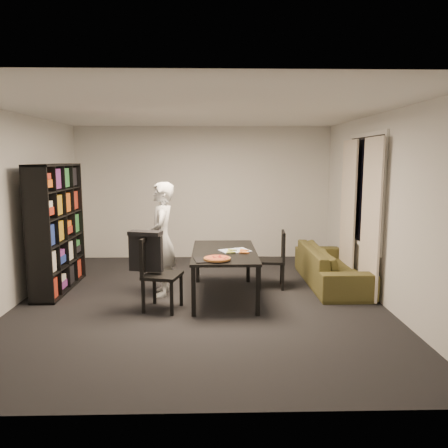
{
  "coord_description": "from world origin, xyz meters",
  "views": [
    {
      "loc": [
        0.19,
        -5.92,
        1.98
      ],
      "look_at": [
        0.34,
        0.26,
        1.05
      ],
      "focal_mm": 35.0,
      "sensor_mm": 36.0,
      "label": 1
    }
  ],
  "objects_px": {
    "chair_right": "(277,255)",
    "pepperoni_pizza": "(217,258)",
    "dining_table": "(224,255)",
    "chair_left": "(156,268)",
    "sofa": "(332,266)",
    "baking_tray": "(210,260)",
    "person": "(161,239)",
    "bookshelf": "(57,228)"
  },
  "relations": [
    {
      "from": "chair_right",
      "to": "pepperoni_pizza",
      "type": "height_order",
      "value": "chair_right"
    },
    {
      "from": "dining_table",
      "to": "chair_right",
      "type": "relative_size",
      "value": 1.85
    },
    {
      "from": "chair_left",
      "to": "chair_right",
      "type": "bearing_deg",
      "value": -47.29
    },
    {
      "from": "dining_table",
      "to": "pepperoni_pizza",
      "type": "xyz_separation_m",
      "value": [
        -0.11,
        -0.59,
        0.09
      ]
    },
    {
      "from": "chair_left",
      "to": "sofa",
      "type": "relative_size",
      "value": 0.48
    },
    {
      "from": "chair_right",
      "to": "pepperoni_pizza",
      "type": "bearing_deg",
      "value": -35.71
    },
    {
      "from": "chair_left",
      "to": "baking_tray",
      "type": "bearing_deg",
      "value": -82.43
    },
    {
      "from": "chair_left",
      "to": "chair_right",
      "type": "distance_m",
      "value": 1.97
    },
    {
      "from": "person",
      "to": "pepperoni_pizza",
      "type": "distance_m",
      "value": 1.09
    },
    {
      "from": "dining_table",
      "to": "chair_left",
      "type": "height_order",
      "value": "chair_left"
    },
    {
      "from": "chair_left",
      "to": "sofa",
      "type": "height_order",
      "value": "chair_left"
    },
    {
      "from": "pepperoni_pizza",
      "to": "person",
      "type": "bearing_deg",
      "value": 137.44
    },
    {
      "from": "dining_table",
      "to": "chair_left",
      "type": "distance_m",
      "value": 1.04
    },
    {
      "from": "bookshelf",
      "to": "pepperoni_pizza",
      "type": "height_order",
      "value": "bookshelf"
    },
    {
      "from": "dining_table",
      "to": "pepperoni_pizza",
      "type": "bearing_deg",
      "value": -100.22
    },
    {
      "from": "chair_right",
      "to": "person",
      "type": "distance_m",
      "value": 1.78
    },
    {
      "from": "chair_left",
      "to": "chair_right",
      "type": "relative_size",
      "value": 1.1
    },
    {
      "from": "person",
      "to": "pepperoni_pizza",
      "type": "xyz_separation_m",
      "value": [
        0.8,
        -0.73,
        -0.12
      ]
    },
    {
      "from": "bookshelf",
      "to": "sofa",
      "type": "xyz_separation_m",
      "value": [
        4.22,
        0.17,
        -0.66
      ]
    },
    {
      "from": "sofa",
      "to": "person",
      "type": "bearing_deg",
      "value": 99.9
    },
    {
      "from": "baking_tray",
      "to": "pepperoni_pizza",
      "type": "xyz_separation_m",
      "value": [
        0.09,
        -0.02,
        0.02
      ]
    },
    {
      "from": "baking_tray",
      "to": "sofa",
      "type": "bearing_deg",
      "value": 31.39
    },
    {
      "from": "dining_table",
      "to": "person",
      "type": "relative_size",
      "value": 0.99
    },
    {
      "from": "bookshelf",
      "to": "chair_left",
      "type": "xyz_separation_m",
      "value": [
        1.58,
        -0.92,
        -0.4
      ]
    },
    {
      "from": "dining_table",
      "to": "pepperoni_pizza",
      "type": "relative_size",
      "value": 4.64
    },
    {
      "from": "baking_tray",
      "to": "bookshelf",
      "type": "bearing_deg",
      "value": 156.48
    },
    {
      "from": "dining_table",
      "to": "sofa",
      "type": "bearing_deg",
      "value": 19.42
    },
    {
      "from": "dining_table",
      "to": "chair_right",
      "type": "height_order",
      "value": "chair_right"
    },
    {
      "from": "chair_left",
      "to": "chair_right",
      "type": "height_order",
      "value": "chair_left"
    },
    {
      "from": "chair_left",
      "to": "person",
      "type": "distance_m",
      "value": 0.68
    },
    {
      "from": "sofa",
      "to": "chair_right",
      "type": "bearing_deg",
      "value": 99.12
    },
    {
      "from": "person",
      "to": "sofa",
      "type": "xyz_separation_m",
      "value": [
        2.62,
        0.46,
        -0.53
      ]
    },
    {
      "from": "pepperoni_pizza",
      "to": "sofa",
      "type": "xyz_separation_m",
      "value": [
        1.83,
        1.19,
        -0.41
      ]
    },
    {
      "from": "chair_left",
      "to": "baking_tray",
      "type": "height_order",
      "value": "chair_left"
    },
    {
      "from": "bookshelf",
      "to": "pepperoni_pizza",
      "type": "relative_size",
      "value": 5.43
    },
    {
      "from": "chair_right",
      "to": "chair_left",
      "type": "bearing_deg",
      "value": -55.79
    },
    {
      "from": "dining_table",
      "to": "sofa",
      "type": "xyz_separation_m",
      "value": [
        1.72,
        0.61,
        -0.32
      ]
    },
    {
      "from": "chair_left",
      "to": "sofa",
      "type": "distance_m",
      "value": 2.86
    },
    {
      "from": "chair_right",
      "to": "person",
      "type": "height_order",
      "value": "person"
    },
    {
      "from": "bookshelf",
      "to": "dining_table",
      "type": "bearing_deg",
      "value": -9.95
    },
    {
      "from": "person",
      "to": "sofa",
      "type": "relative_size",
      "value": 0.82
    },
    {
      "from": "pepperoni_pizza",
      "to": "chair_left",
      "type": "bearing_deg",
      "value": 172.54
    }
  ]
}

